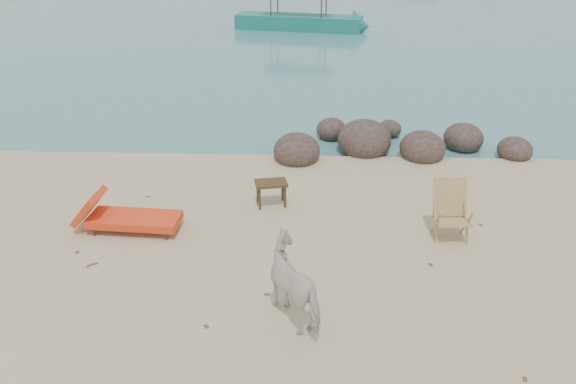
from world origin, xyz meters
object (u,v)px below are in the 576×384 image
side_table (271,195)px  deck_chair (452,215)px  boulders (385,144)px  cow (299,284)px  lounge_chair (134,216)px

side_table → deck_chair: (3.38, -1.19, 0.26)m
boulders → side_table: 4.10m
cow → lounge_chair: 4.00m
cow → lounge_chair: bearing=-73.5°
cow → boulders: bearing=-143.0°
boulders → deck_chair: size_ratio=6.11×
side_table → deck_chair: deck_chair is taller
cow → deck_chair: size_ratio=1.34×
cow → deck_chair: (2.74, 2.35, -0.07)m
deck_chair → side_table: bearing=157.8°
deck_chair → cow: bearing=-142.4°
lounge_chair → boulders: bearing=42.9°
boulders → cow: size_ratio=4.57×
cow → deck_chair: bearing=-175.4°
side_table → deck_chair: bearing=-31.5°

